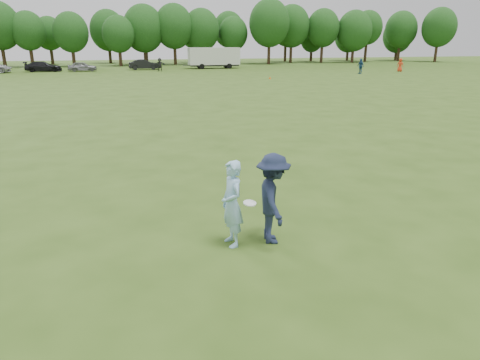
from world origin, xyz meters
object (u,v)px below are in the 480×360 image
(defender, at_px, (273,199))
(player_far_c, at_px, (400,65))
(player_far_b, at_px, (361,66))
(car_e, at_px, (82,67))
(player_far_d, at_px, (160,64))
(car_f, at_px, (144,65))
(thrower, at_px, (232,204))
(field_cone, at_px, (270,78))
(cargo_trailer, at_px, (214,57))
(car_d, at_px, (43,67))

(defender, height_order, player_far_c, defender)
(player_far_b, relative_size, car_e, 0.49)
(defender, relative_size, player_far_d, 1.05)
(car_e, relative_size, car_f, 0.87)
(thrower, distance_m, field_cone, 42.28)
(player_far_b, xyz_separation_m, player_far_d, (-25.36, 12.41, -0.05))
(player_far_c, distance_m, cargo_trailer, 28.06)
(player_far_c, height_order, car_f, player_far_c)
(field_cone, bearing_deg, player_far_d, 122.35)
(player_far_d, distance_m, car_f, 4.23)
(car_e, bearing_deg, car_f, -81.82)
(thrower, xyz_separation_m, car_f, (1.61, 60.65, -0.16))
(cargo_trailer, bearing_deg, player_far_c, -31.13)
(player_far_c, height_order, car_d, player_far_c)
(player_far_c, xyz_separation_m, cargo_trailer, (-24.01, 14.50, 0.85))
(defender, xyz_separation_m, player_far_d, (2.77, 57.01, -0.04))
(player_far_b, distance_m, car_e, 39.01)
(player_far_c, distance_m, car_e, 45.49)
(thrower, bearing_deg, defender, 77.53)
(car_d, bearing_deg, player_far_d, -101.18)
(cargo_trailer, bearing_deg, car_d, -177.24)
(thrower, distance_m, player_far_d, 57.06)
(player_far_c, distance_m, car_d, 50.85)
(player_far_c, relative_size, field_cone, 6.16)
(defender, relative_size, field_cone, 6.49)
(field_cone, bearing_deg, car_e, 138.28)
(cargo_trailer, bearing_deg, player_far_d, -154.89)
(car_f, bearing_deg, player_far_d, -150.39)
(thrower, bearing_deg, car_e, 179.04)
(thrower, distance_m, player_far_c, 59.26)
(player_far_b, bearing_deg, car_d, -119.93)
(player_far_d, xyz_separation_m, car_e, (-10.83, 2.14, -0.25))
(defender, relative_size, car_d, 0.39)
(player_far_b, relative_size, car_d, 0.40)
(defender, height_order, field_cone, defender)
(player_far_b, xyz_separation_m, player_far_c, (7.56, 2.09, -0.06))
(thrower, relative_size, field_cone, 6.14)
(thrower, distance_m, cargo_trailer, 62.41)
(player_far_b, height_order, player_far_d, player_far_b)
(car_d, height_order, car_f, car_f)
(defender, distance_m, car_d, 61.46)
(car_f, bearing_deg, car_e, 100.99)
(player_far_d, xyz_separation_m, car_f, (-2.03, 3.71, -0.17))
(car_d, xyz_separation_m, car_e, (5.33, -0.84, -0.03))
(thrower, distance_m, car_d, 61.21)
(player_far_b, xyz_separation_m, car_e, (-36.19, 14.54, -0.30))
(player_far_b, relative_size, player_far_c, 1.06)
(player_far_b, bearing_deg, field_cone, -81.00)
(player_far_d, distance_m, car_e, 11.04)
(car_e, bearing_deg, defender, -174.18)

